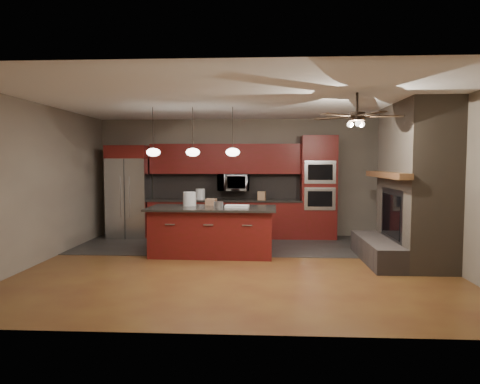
# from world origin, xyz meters

# --- Properties ---
(ground) EXTENTS (7.00, 7.00, 0.00)m
(ground) POSITION_xyz_m (0.00, 0.00, 0.00)
(ground) COLOR brown
(ground) RESTS_ON ground
(ceiling) EXTENTS (7.00, 6.00, 0.02)m
(ceiling) POSITION_xyz_m (0.00, 0.00, 2.80)
(ceiling) COLOR white
(ceiling) RESTS_ON back_wall
(back_wall) EXTENTS (7.00, 0.02, 2.80)m
(back_wall) POSITION_xyz_m (0.00, 3.00, 1.40)
(back_wall) COLOR gray
(back_wall) RESTS_ON ground
(right_wall) EXTENTS (0.02, 6.00, 2.80)m
(right_wall) POSITION_xyz_m (3.50, 0.00, 1.40)
(right_wall) COLOR gray
(right_wall) RESTS_ON ground
(left_wall) EXTENTS (0.02, 6.00, 2.80)m
(left_wall) POSITION_xyz_m (-3.50, 0.00, 1.40)
(left_wall) COLOR gray
(left_wall) RESTS_ON ground
(slate_tile_patch) EXTENTS (7.00, 2.40, 0.01)m
(slate_tile_patch) POSITION_xyz_m (0.00, 1.80, 0.01)
(slate_tile_patch) COLOR #2E2C29
(slate_tile_patch) RESTS_ON ground
(fireplace_column) EXTENTS (1.30, 2.10, 2.80)m
(fireplace_column) POSITION_xyz_m (3.04, 0.40, 1.30)
(fireplace_column) COLOR brown
(fireplace_column) RESTS_ON ground
(back_cabinetry) EXTENTS (3.59, 0.64, 2.20)m
(back_cabinetry) POSITION_xyz_m (-0.48, 2.74, 0.89)
(back_cabinetry) COLOR maroon
(back_cabinetry) RESTS_ON ground
(oven_tower) EXTENTS (0.80, 0.63, 2.38)m
(oven_tower) POSITION_xyz_m (1.70, 2.69, 1.19)
(oven_tower) COLOR maroon
(oven_tower) RESTS_ON ground
(microwave) EXTENTS (0.73, 0.41, 0.50)m
(microwave) POSITION_xyz_m (-0.27, 2.75, 1.30)
(microwave) COLOR silver
(microwave) RESTS_ON back_cabinetry
(refrigerator) EXTENTS (0.93, 0.75, 2.16)m
(refrigerator) POSITION_xyz_m (-2.73, 2.62, 1.08)
(refrigerator) COLOR silver
(refrigerator) RESTS_ON ground
(kitchen_island) EXTENTS (2.45, 1.16, 0.92)m
(kitchen_island) POSITION_xyz_m (-0.55, 0.78, 0.46)
(kitchen_island) COLOR maroon
(kitchen_island) RESTS_ON ground
(white_bucket) EXTENTS (0.30, 0.30, 0.27)m
(white_bucket) POSITION_xyz_m (-1.02, 0.99, 1.06)
(white_bucket) COLOR silver
(white_bucket) RESTS_ON kitchen_island
(paint_can) EXTENTS (0.19, 0.19, 0.12)m
(paint_can) POSITION_xyz_m (-0.41, 0.63, 0.98)
(paint_can) COLOR #A9A9AD
(paint_can) RESTS_ON kitchen_island
(paint_tray) EXTENTS (0.46, 0.33, 0.04)m
(paint_tray) POSITION_xyz_m (-0.07, 0.74, 0.94)
(paint_tray) COLOR white
(paint_tray) RESTS_ON kitchen_island
(cardboard_box) EXTENTS (0.23, 0.19, 0.13)m
(cardboard_box) POSITION_xyz_m (-0.61, 1.13, 0.98)
(cardboard_box) COLOR #8D6449
(cardboard_box) RESTS_ON kitchen_island
(counter_bucket) EXTENTS (0.28, 0.28, 0.25)m
(counter_bucket) POSITION_xyz_m (-1.06, 2.70, 1.03)
(counter_bucket) COLOR white
(counter_bucket) RESTS_ON back_cabinetry
(counter_box) EXTENTS (0.20, 0.17, 0.20)m
(counter_box) POSITION_xyz_m (0.39, 2.65, 1.00)
(counter_box) COLOR tan
(counter_box) RESTS_ON back_cabinetry
(pendant_left) EXTENTS (0.26, 0.26, 0.92)m
(pendant_left) POSITION_xyz_m (-1.65, 0.70, 1.96)
(pendant_left) COLOR black
(pendant_left) RESTS_ON ceiling
(pendant_center) EXTENTS (0.26, 0.26, 0.92)m
(pendant_center) POSITION_xyz_m (-0.90, 0.70, 1.96)
(pendant_center) COLOR black
(pendant_center) RESTS_ON ceiling
(pendant_right) EXTENTS (0.26, 0.26, 0.92)m
(pendant_right) POSITION_xyz_m (-0.15, 0.70, 1.96)
(pendant_right) COLOR black
(pendant_right) RESTS_ON ceiling
(ceiling_fan) EXTENTS (1.27, 1.33, 0.41)m
(ceiling_fan) POSITION_xyz_m (1.80, -0.80, 2.46)
(ceiling_fan) COLOR black
(ceiling_fan) RESTS_ON ceiling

